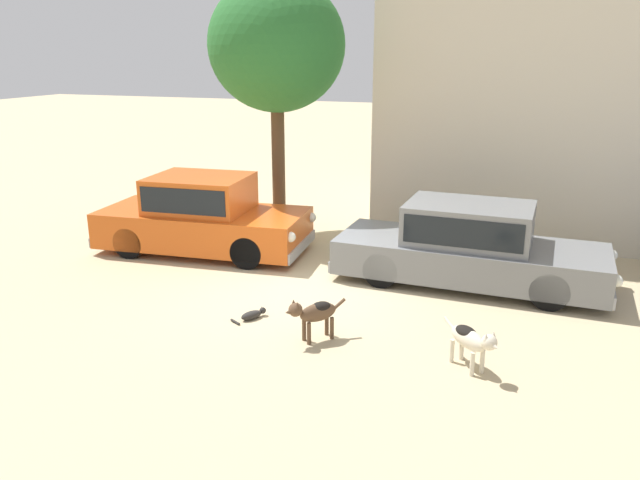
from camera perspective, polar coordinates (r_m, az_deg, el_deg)
name	(u,v)px	position (r m, az deg, el deg)	size (l,w,h in m)	color
ground_plane	(299,291)	(10.93, -1.90, -4.65)	(80.00, 80.00, 0.00)	tan
parked_sedan_nearest	(203,215)	(13.09, -10.67, 2.28)	(4.47, 2.16, 1.58)	#D15619
parked_sedan_second	(469,245)	(11.37, 13.46, -0.41)	(4.87, 1.88, 1.46)	slate
stray_dog_spotted	(314,312)	(8.96, -0.52, -6.61)	(0.71, 0.78, 0.68)	brown
stray_dog_tan	(471,339)	(8.42, 13.63, -8.79)	(0.82, 0.80, 0.67)	beige
stray_cat	(253,315)	(9.86, -6.18, -6.80)	(0.44, 0.53, 0.15)	#2D2B28
acacia_tree_left	(276,46)	(13.91, -4.02, 17.22)	(2.97, 2.67, 5.54)	brown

